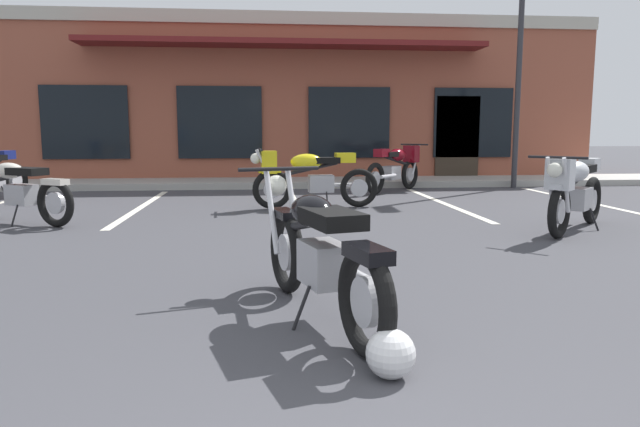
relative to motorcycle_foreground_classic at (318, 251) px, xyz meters
The scene contains 11 objects.
ground_plane 1.48m from the motorcycle_foreground_classic, 81.40° to the left, with size 80.00×80.00×0.00m, color #3D3D42.
sidewalk_kerb 9.77m from the motorcycle_foreground_classic, 88.77° to the left, with size 22.00×1.80×0.14m, color #A8A59E.
brick_storefront_building 13.69m from the motorcycle_foreground_classic, 89.11° to the left, with size 15.50×7.17×4.04m.
painted_stall_lines 6.18m from the motorcycle_foreground_classic, 88.04° to the left, with size 10.45×4.80×0.01m.
motorcycle_foreground_classic is the anchor object (origin of this frame).
motorcycle_red_sportbike 5.83m from the motorcycle_foreground_classic, 129.48° to the left, with size 1.87×1.34×0.98m.
motorcycle_black_cruiser 5.70m from the motorcycle_foreground_classic, 85.99° to the left, with size 2.11×0.66×0.98m.
motorcycle_green_cafe_racer 8.53m from the motorcycle_foreground_classic, 73.52° to the left, with size 1.60×1.70×0.98m.
motorcycle_cream_vintage 4.70m from the motorcycle_foreground_classic, 41.45° to the left, with size 1.64×1.66×0.98m.
helmet_on_pavement 1.10m from the motorcycle_foreground_classic, 74.77° to the right, with size 0.26×0.26×0.26m.
parking_lot_lamp_post 10.39m from the motorcycle_foreground_classic, 58.74° to the left, with size 0.24×0.76×5.06m.
Camera 1 is at (-0.58, -1.25, 1.26)m, focal length 33.00 mm.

